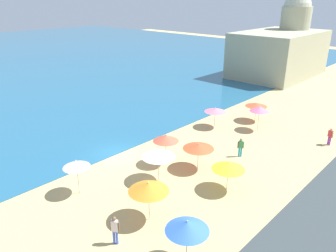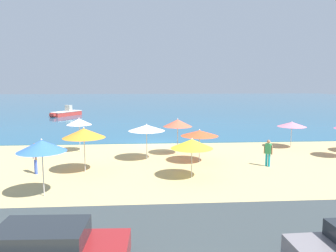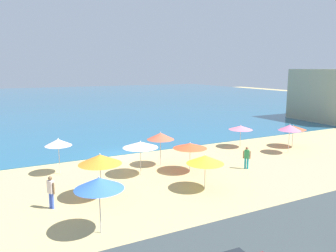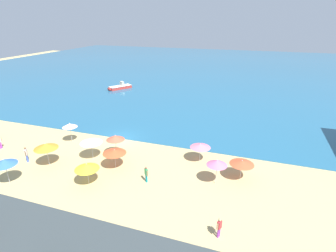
# 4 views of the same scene
# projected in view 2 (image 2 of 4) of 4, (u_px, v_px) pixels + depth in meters

# --- Properties ---
(ground_plane) EXTENTS (160.00, 160.00, 0.00)m
(ground_plane) POSITION_uv_depth(u_px,v_px,m) (152.00, 144.00, 27.86)
(ground_plane) COLOR tan
(sea) EXTENTS (150.00, 110.00, 0.05)m
(sea) POSITION_uv_depth(u_px,v_px,m) (147.00, 102.00, 82.21)
(sea) COLOR #235C80
(sea) RESTS_ON ground_plane
(beach_umbrella_0) EXTENTS (2.45, 2.45, 2.19)m
(beach_umbrella_0) POSITION_uv_depth(u_px,v_px,m) (199.00, 133.00, 21.26)
(beach_umbrella_0) COLOR #B2B2B7
(beach_umbrella_0) RESTS_ON ground_plane
(beach_umbrella_1) EXTENTS (2.46, 2.46, 2.66)m
(beach_umbrella_1) POSITION_uv_depth(u_px,v_px,m) (84.00, 133.00, 18.91)
(beach_umbrella_1) COLOR #B2B2B7
(beach_umbrella_1) RESTS_ON ground_plane
(beach_umbrella_2) EXTENTS (2.31, 2.31, 2.23)m
(beach_umbrella_2) POSITION_uv_depth(u_px,v_px,m) (192.00, 144.00, 17.82)
(beach_umbrella_2) COLOR #B2B2B7
(beach_umbrella_2) RESTS_ON ground_plane
(beach_umbrella_4) EXTENTS (1.85, 1.85, 2.60)m
(beach_umbrella_4) POSITION_uv_depth(u_px,v_px,m) (79.00, 122.00, 24.37)
(beach_umbrella_4) COLOR #B2B2B7
(beach_umbrella_4) RESTS_ON ground_plane
(beach_umbrella_5) EXTENTS (2.08, 2.08, 2.64)m
(beach_umbrella_5) POSITION_uv_depth(u_px,v_px,m) (178.00, 123.00, 23.47)
(beach_umbrella_5) COLOR #B2B2B7
(beach_umbrella_5) RESTS_ON ground_plane
(beach_umbrella_6) EXTENTS (2.22, 2.22, 2.70)m
(beach_umbrella_6) POSITION_uv_depth(u_px,v_px,m) (42.00, 146.00, 14.89)
(beach_umbrella_6) COLOR #B2B2B7
(beach_umbrella_6) RESTS_ON ground_plane
(beach_umbrella_7) EXTENTS (2.24, 2.24, 2.14)m
(beach_umbrella_7) POSITION_uv_depth(u_px,v_px,m) (292.00, 124.00, 26.03)
(beach_umbrella_7) COLOR #B2B2B7
(beach_umbrella_7) RESTS_ON ground_plane
(beach_umbrella_10) EXTENTS (2.45, 2.45, 2.46)m
(beach_umbrella_10) POSITION_uv_depth(u_px,v_px,m) (147.00, 128.00, 21.94)
(beach_umbrella_10) COLOR #B2B2B7
(beach_umbrella_10) RESTS_ON ground_plane
(bather_0) EXTENTS (0.43, 0.42, 1.69)m
(bather_0) POSITION_uv_depth(u_px,v_px,m) (268.00, 151.00, 20.37)
(bather_0) COLOR teal
(bather_0) RESTS_ON ground_plane
(bather_1) EXTENTS (0.37, 0.50, 1.80)m
(bather_1) POSITION_uv_depth(u_px,v_px,m) (35.00, 157.00, 18.71)
(bather_1) COLOR #4261D8
(bather_1) RESTS_ON ground_plane
(parked_car_3) EXTENTS (4.25, 1.98, 1.40)m
(parked_car_3) POSITION_uv_depth(u_px,v_px,m) (48.00, 249.00, 8.80)
(parked_car_3) COLOR maroon
(parked_car_3) RESTS_ON coastal_road
(skiff_nearshore) EXTENTS (4.12, 5.24, 1.59)m
(skiff_nearshore) POSITION_uv_depth(u_px,v_px,m) (66.00, 113.00, 49.96)
(skiff_nearshore) COLOR #BA362E
(skiff_nearshore) RESTS_ON sea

